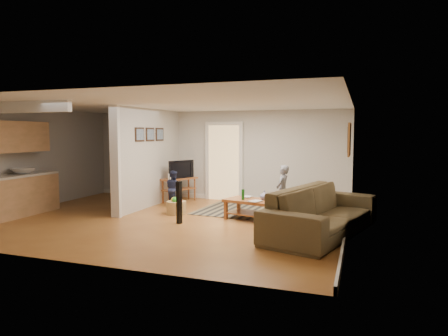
% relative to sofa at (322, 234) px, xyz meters
% --- Properties ---
extents(ground, '(7.50, 7.50, 0.00)m').
position_rel_sofa_xyz_m(ground, '(-3.30, 0.13, 0.00)').
color(ground, brown).
rests_on(ground, ground).
extents(room_shell, '(7.54, 6.02, 2.52)m').
position_rel_sofa_xyz_m(room_shell, '(-4.37, 0.56, 1.46)').
color(room_shell, beige).
rests_on(room_shell, ground).
extents(area_rug, '(3.11, 2.36, 0.01)m').
position_rel_sofa_xyz_m(area_rug, '(-1.58, 1.80, 0.01)').
color(area_rug, black).
rests_on(area_rug, ground).
extents(sofa, '(1.98, 3.20, 0.87)m').
position_rel_sofa_xyz_m(sofa, '(0.00, 0.00, 0.00)').
color(sofa, '#4A3A25').
rests_on(sofa, ground).
extents(coffee_table, '(1.28, 0.93, 0.68)m').
position_rel_sofa_xyz_m(coffee_table, '(-1.54, 0.78, 0.35)').
color(coffee_table, brown).
rests_on(coffee_table, ground).
extents(tv_console, '(0.80, 1.12, 0.90)m').
position_rel_sofa_xyz_m(tv_console, '(-4.04, 2.32, 0.60)').
color(tv_console, brown).
rests_on(tv_console, ground).
extents(speaker_left, '(0.11, 0.11, 0.89)m').
position_rel_sofa_xyz_m(speaker_left, '(-2.90, -0.07, 0.44)').
color(speaker_left, black).
rests_on(speaker_left, ground).
extents(speaker_right, '(0.11, 0.11, 0.88)m').
position_rel_sofa_xyz_m(speaker_right, '(-4.30, 2.83, 0.44)').
color(speaker_right, black).
rests_on(speaker_right, ground).
extents(toy_basket, '(0.46, 0.46, 0.41)m').
position_rel_sofa_xyz_m(toy_basket, '(-3.39, 0.80, 0.17)').
color(toy_basket, '#9C7943').
rests_on(toy_basket, ground).
extents(child, '(0.35, 0.47, 1.17)m').
position_rel_sofa_xyz_m(child, '(-1.00, 1.34, 0.00)').
color(child, slate).
rests_on(child, ground).
extents(toddler, '(0.58, 0.55, 0.94)m').
position_rel_sofa_xyz_m(toddler, '(-3.87, 1.63, 0.00)').
color(toddler, '#1D223D').
rests_on(toddler, ground).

